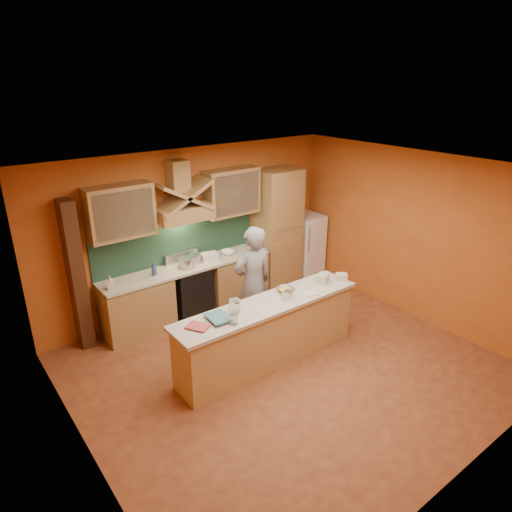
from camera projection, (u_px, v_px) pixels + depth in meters
floor at (286, 368)px, 6.50m from camera, size 5.50×5.00×0.01m
ceiling at (292, 172)px, 5.46m from camera, size 5.50×5.00×0.01m
wall_back at (193, 230)px, 7.82m from camera, size 5.50×0.02×2.80m
wall_front at (471, 370)px, 4.14m from camera, size 5.50×0.02×2.80m
wall_left at (76, 350)px, 4.43m from camera, size 0.02×5.00×2.80m
wall_right at (414, 236)px, 7.53m from camera, size 0.02×5.00×2.80m
base_cabinet_left at (137, 308)px, 7.25m from camera, size 1.10×0.60×0.86m
base_cabinet_right at (235, 278)px, 8.33m from camera, size 1.10×0.60×0.86m
counter_top at (188, 267)px, 7.62m from camera, size 3.00×0.62×0.04m
stove at (189, 291)px, 7.78m from camera, size 0.60×0.58×0.90m
backsplash at (178, 242)px, 7.70m from camera, size 3.00×0.03×0.70m
range_hood at (183, 213)px, 7.31m from camera, size 0.92×0.50×0.24m
hood_chimney at (178, 176)px, 7.17m from camera, size 0.30×0.30×0.50m
upper_cabinet_left at (120, 212)px, 6.73m from camera, size 1.00×0.35×0.80m
upper_cabinet_right at (231, 192)px, 7.86m from camera, size 1.00×0.35×0.80m
pantry_column at (277, 230)px, 8.62m from camera, size 0.80×0.60×2.30m
fridge at (305, 246)px, 9.23m from camera, size 0.58×0.60×1.30m
trim_column_left at (76, 276)px, 6.65m from camera, size 0.20×0.30×2.30m
island_body at (268, 334)px, 6.50m from camera, size 2.80×0.55×0.88m
island_top at (268, 305)px, 6.32m from camera, size 2.90×0.62×0.05m
person at (253, 283)px, 7.00m from camera, size 0.70×0.49×1.82m
pot_large at (186, 264)px, 7.53m from camera, size 0.26×0.26×0.15m
pot_small at (195, 259)px, 7.72m from camera, size 0.25×0.25×0.15m
soap_bottle_a at (110, 283)px, 6.73m from camera, size 0.12×0.13×0.21m
soap_bottle_b at (154, 268)px, 7.21m from camera, size 0.10×0.11×0.24m
bowl_back at (228, 253)px, 8.05m from camera, size 0.26×0.26×0.07m
dish_rack at (210, 256)px, 7.86m from camera, size 0.33×0.29×0.10m
book_lower at (194, 331)px, 5.61m from camera, size 0.32×0.34×0.03m
book_upper at (209, 320)px, 5.80m from camera, size 0.28×0.37×0.03m
jar_large at (235, 306)px, 6.06m from camera, size 0.18×0.18×0.17m
jar_small at (233, 319)px, 5.77m from camera, size 0.14×0.14×0.14m
kitchen_scale at (288, 295)px, 6.41m from camera, size 0.16×0.16×0.11m
mixing_bowl at (285, 290)px, 6.64m from camera, size 0.29×0.29×0.06m
cloth at (311, 293)px, 6.57m from camera, size 0.25×0.21×0.01m
grocery_bag_a at (323, 278)px, 6.92m from camera, size 0.24×0.22×0.13m
grocery_bag_b at (341, 277)px, 7.00m from camera, size 0.21×0.20×0.10m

